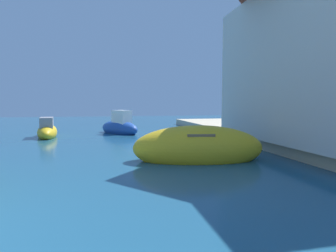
# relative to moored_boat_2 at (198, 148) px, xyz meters

# --- Properties ---
(quay_promenade) EXTENTS (44.00, 32.00, 0.50)m
(quay_promenade) POSITION_rel_moored_boat_2_xyz_m (-2.31, -5.69, -0.19)
(quay_promenade) COLOR beige
(quay_promenade) RESTS_ON ground
(moored_boat_2) EXTENTS (4.77, 2.49, 1.60)m
(moored_boat_2) POSITION_rel_moored_boat_2_xyz_m (0.00, 0.00, 0.00)
(moored_boat_2) COLOR gold
(moored_boat_2) RESTS_ON ground
(moored_boat_4) EXTENTS (3.00, 3.66, 1.80)m
(moored_boat_4) POSITION_rel_moored_boat_2_xyz_m (-2.29, 9.60, -0.02)
(moored_boat_4) COLOR #1E479E
(moored_boat_4) RESTS_ON ground
(moored_boat_5) EXTENTS (1.62, 3.76, 1.40)m
(moored_boat_5) POSITION_rel_moored_boat_2_xyz_m (-6.61, 8.56, -0.09)
(moored_boat_5) COLOR gold
(moored_boat_5) RESTS_ON ground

